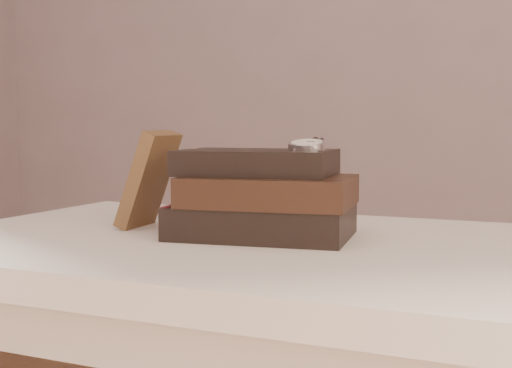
% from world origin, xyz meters
% --- Properties ---
extents(table, '(1.00, 0.60, 0.75)m').
position_xyz_m(table, '(0.00, 0.35, 0.66)').
color(table, silver).
rests_on(table, ground).
extents(book_stack, '(0.27, 0.20, 0.12)m').
position_xyz_m(book_stack, '(-0.02, 0.37, 0.81)').
color(book_stack, black).
rests_on(book_stack, table).
extents(journal, '(0.08, 0.10, 0.15)m').
position_xyz_m(journal, '(-0.22, 0.38, 0.83)').
color(journal, '#422C19').
rests_on(journal, table).
extents(pocket_watch, '(0.06, 0.16, 0.02)m').
position_xyz_m(pocket_watch, '(0.04, 0.37, 0.88)').
color(pocket_watch, silver).
rests_on(pocket_watch, book_stack).
extents(eyeglasses, '(0.12, 0.13, 0.05)m').
position_xyz_m(eyeglasses, '(-0.12, 0.44, 0.82)').
color(eyeglasses, silver).
rests_on(eyeglasses, book_stack).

